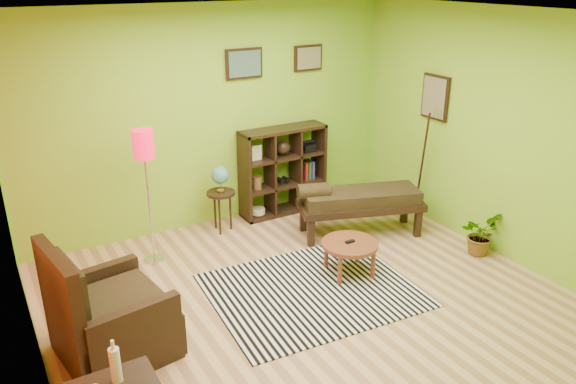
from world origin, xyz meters
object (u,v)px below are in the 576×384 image
armchair (107,321)px  globe_table (220,183)px  floor_lamp (144,156)px  potted_plant (479,238)px  coffee_table (350,247)px  bench (357,200)px  cube_shelf (284,171)px

armchair → globe_table: (1.87, 1.79, 0.33)m
floor_lamp → potted_plant: bearing=-27.6°
armchair → potted_plant: armchair is taller
coffee_table → bench: 1.03m
coffee_table → floor_lamp: 2.44m
floor_lamp → armchair: bearing=-120.4°
potted_plant → bench: bearing=129.0°
coffee_table → bench: (0.67, 0.77, 0.13)m
armchair → cube_shelf: bearing=34.0°
coffee_table → potted_plant: coffee_table is taller
floor_lamp → globe_table: 1.22m
globe_table → bench: bearing=-33.2°
floor_lamp → cube_shelf: 2.17m
armchair → floor_lamp: 1.94m
floor_lamp → bench: size_ratio=0.95×
armchair → coffee_table: bearing=1.8°
coffee_table → armchair: bearing=-178.2°
floor_lamp → coffee_table: bearing=-37.9°
floor_lamp → bench: 2.65m
bench → potted_plant: bench is taller
coffee_table → armchair: (-2.64, -0.08, 0.01)m
globe_table → armchair: bearing=-136.2°
floor_lamp → globe_table: bearing=18.1°
globe_table → floor_lamp: bearing=-161.9°
coffee_table → globe_table: globe_table is taller
armchair → globe_table: size_ratio=1.25×
floor_lamp → globe_table: size_ratio=1.78×
globe_table → potted_plant: bearing=-41.4°
coffee_table → globe_table: (-0.77, 1.71, 0.34)m
armchair → floor_lamp: size_ratio=0.70×
coffee_table → bench: bench is taller
cube_shelf → floor_lamp: bearing=-166.8°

